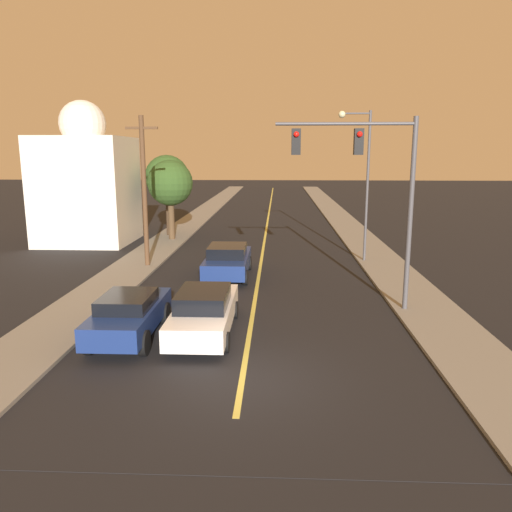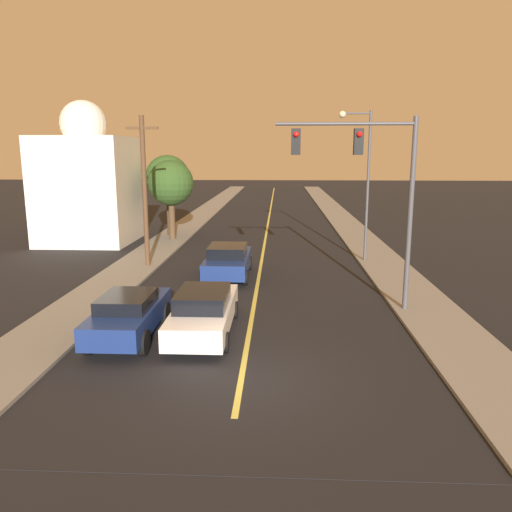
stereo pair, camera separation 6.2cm
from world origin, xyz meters
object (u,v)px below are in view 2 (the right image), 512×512
Objects in this scene: streetlamp_right at (362,167)px; domed_building_left at (87,184)px; car_near_lane_front at (204,311)px; car_outer_lane_front at (129,314)px; tree_left_far at (171,183)px; traffic_signal_mast at (370,175)px; car_near_lane_second at (228,260)px; utility_pole_left at (145,189)px; tree_left_near at (168,177)px.

domed_building_left reaches higher than streetlamp_right.
car_near_lane_front is 2.35m from car_outer_lane_front.
streetlamp_right reaches higher than tree_left_far.
car_near_lane_second is at bearing 138.13° from traffic_signal_mast.
car_near_lane_front is 1.13× the size of car_outer_lane_front.
traffic_signal_mast is (5.57, 2.63, 4.26)m from car_near_lane_front.
utility_pole_left is 1.34× the size of tree_left_near.
utility_pole_left reaches higher than car_outer_lane_front.
tree_left_near is at bearing 146.29° from streetlamp_right.
tree_left_far is at bearing -71.55° from tree_left_near.
tree_left_far is at bearing 151.24° from streetlamp_right.
traffic_signal_mast is 0.92× the size of utility_pole_left.
tree_left_far reaches higher than car_near_lane_second.
tree_left_near is (-3.05, 19.77, 3.34)m from car_outer_lane_front.
streetlamp_right reaches higher than utility_pole_left.
traffic_signal_mast is 21.05m from domed_building_left.
car_near_lane_front is 0.73× the size of traffic_signal_mast.
tree_left_far is 0.58× the size of domed_building_left.
car_near_lane_second is 1.08× the size of car_outer_lane_front.
tree_left_far reaches higher than car_outer_lane_front.
car_near_lane_front is at bearing -65.43° from utility_pole_left.
tree_left_near is at bearing 108.45° from tree_left_far.
car_near_lane_second is 13.87m from domed_building_left.
car_near_lane_second is at bearing 90.00° from car_near_lane_front.
car_outer_lane_front is at bearing -167.27° from car_near_lane_front.
car_outer_lane_front is 20.28m from tree_left_near.
car_outer_lane_front is (-2.29, -8.14, -0.01)m from car_near_lane_second.
utility_pole_left is (-2.06, 10.03, 3.22)m from car_outer_lane_front.
domed_building_left reaches higher than car_outer_lane_front.
traffic_signal_mast is at bearing 25.29° from car_near_lane_front.
streetlamp_right is at bearing -33.71° from tree_left_near.
utility_pole_left is at bearing -87.04° from tree_left_far.
car_near_lane_second is 0.92× the size of tree_left_far.
car_near_lane_front is 20.26m from tree_left_near.
domed_building_left is (-16.70, 5.46, -1.20)m from streetlamp_right.
traffic_signal_mast is 0.76× the size of domed_building_left.
car_near_lane_front is 1.05× the size of car_near_lane_second.
domed_building_left is (-10.04, 16.70, 3.07)m from car_near_lane_front.
car_near_lane_front is at bearing -120.62° from streetlamp_right.
utility_pole_left is (-11.01, -1.73, -1.03)m from streetlamp_right.
car_outer_lane_front is (-2.29, -0.52, 0.03)m from car_near_lane_front.
tree_left_near is at bearing 95.82° from utility_pole_left.
traffic_signal_mast is 12.12m from utility_pole_left.
domed_building_left reaches higher than tree_left_near.
utility_pole_left is at bearing 156.52° from car_near_lane_second.
tree_left_near is at bearing 114.68° from car_near_lane_second.
car_outer_lane_front is at bearing -82.20° from tree_left_far.
traffic_signal_mast is at bearing -55.23° from tree_left_far.
car_near_lane_front is at bearing -74.78° from tree_left_far.
car_outer_lane_front is 9.47m from traffic_signal_mast.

